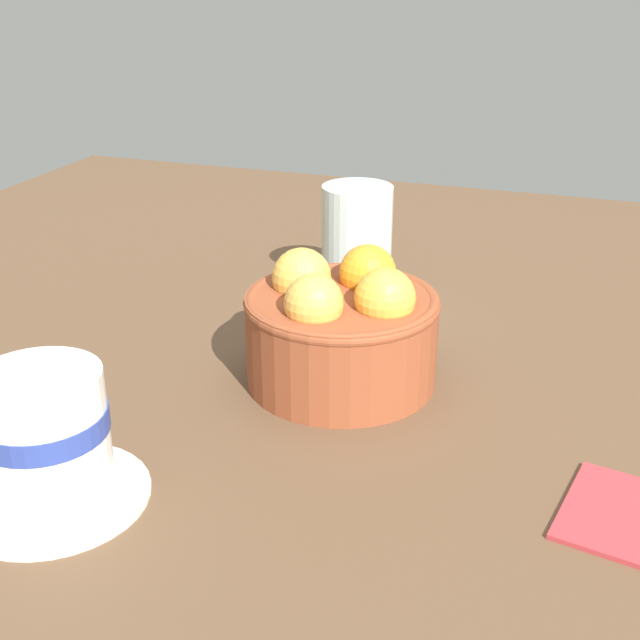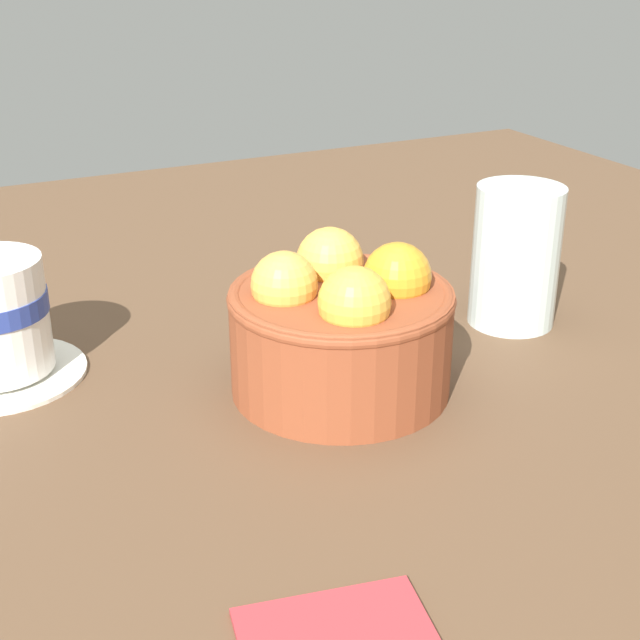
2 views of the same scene
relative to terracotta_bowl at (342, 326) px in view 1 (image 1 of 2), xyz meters
The scene contains 4 objects.
ground_plane 6.24cm from the terracotta_bowl, 73.33° to the right, with size 119.06×116.21×3.65cm, color brown.
terracotta_bowl is the anchor object (origin of this frame).
coffee_cup 22.58cm from the terracotta_bowl, 120.36° to the right, with size 11.24×11.24×8.18cm.
water_glass 16.75cm from the terracotta_bowl, 103.14° to the left, with size 6.36×6.36×10.41cm, color silver.
Camera 1 is at (16.52, -52.32, 29.42)cm, focal length 46.62 mm.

